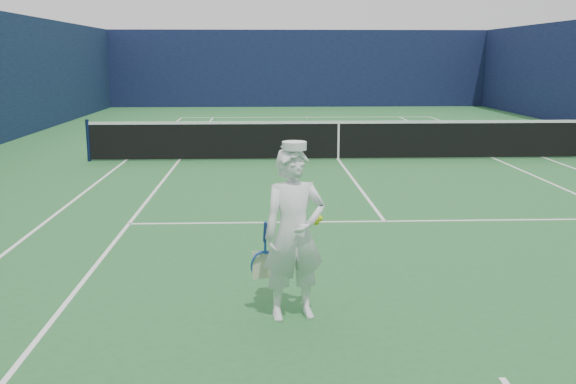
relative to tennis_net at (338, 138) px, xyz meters
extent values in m
plane|color=#25632E|center=(0.00, 0.00, -0.55)|extent=(80.00, 80.00, 0.00)
cube|color=white|center=(0.00, 11.88, -0.55)|extent=(11.03, 0.06, 0.01)
cube|color=white|center=(-5.49, 0.00, -0.55)|extent=(0.06, 23.83, 0.01)
cube|color=white|center=(5.49, 0.00, -0.55)|extent=(0.06, 23.83, 0.01)
cube|color=white|center=(-4.12, 0.00, -0.55)|extent=(0.06, 23.77, 0.01)
cube|color=white|center=(4.12, 0.00, -0.55)|extent=(0.06, 23.77, 0.01)
cube|color=white|center=(0.00, 6.40, -0.55)|extent=(8.23, 0.06, 0.01)
cube|color=white|center=(0.00, -6.40, -0.55)|extent=(8.23, 0.06, 0.01)
cube|color=white|center=(0.00, 0.00, -0.55)|extent=(0.06, 12.80, 0.01)
cube|color=white|center=(0.00, 11.73, -0.55)|extent=(0.06, 0.30, 0.01)
cube|color=#0E1433|center=(0.00, 18.00, 1.45)|extent=(20.12, 0.12, 4.00)
cylinder|color=#141E4C|center=(-6.40, 0.00, -0.02)|extent=(0.09, 0.09, 1.07)
cube|color=black|center=(0.00, 0.00, -0.05)|extent=(12.79, 0.02, 0.92)
cube|color=white|center=(0.00, 0.00, 0.42)|extent=(12.79, 0.04, 0.07)
cube|color=white|center=(0.00, 0.00, -0.08)|extent=(0.05, 0.03, 0.94)
imported|color=white|center=(-1.66, -10.22, 0.32)|extent=(0.71, 0.55, 1.75)
cylinder|color=white|center=(-1.66, -10.22, 1.22)|extent=(0.24, 0.24, 0.08)
cube|color=white|center=(-1.69, -10.09, 1.19)|extent=(0.20, 0.14, 0.02)
cylinder|color=navy|center=(-1.95, -10.20, 0.35)|extent=(0.05, 0.09, 0.22)
cube|color=#1D489E|center=(-1.95, -10.14, 0.17)|extent=(0.03, 0.02, 0.14)
torus|color=#1D489E|center=(-1.98, -10.08, -0.04)|extent=(0.31, 0.16, 0.29)
cube|color=beige|center=(-1.98, -10.08, -0.04)|extent=(0.22, 0.05, 0.30)
sphere|color=#B2D317|center=(-1.43, -10.07, 0.41)|extent=(0.07, 0.07, 0.07)
sphere|color=#B2D317|center=(-1.39, -10.04, 0.44)|extent=(0.07, 0.07, 0.07)
camera|label=1|loc=(-1.98, -16.40, 2.07)|focal=40.00mm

